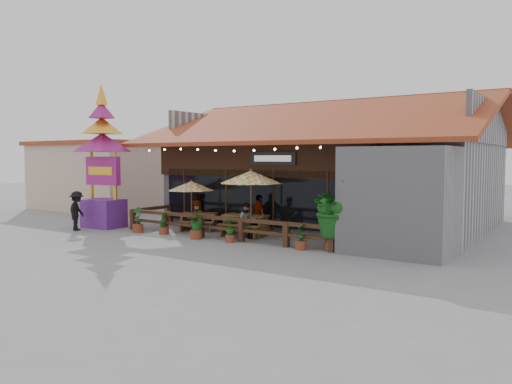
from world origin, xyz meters
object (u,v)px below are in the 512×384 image
Objects in this scene: picnic_table_right at (246,222)px; thai_sign_tower at (102,146)px; umbrella_left at (191,186)px; umbrella_right at (251,177)px; tropical_plant at (335,210)px; picnic_table_left at (199,219)px; pedestrian at (77,211)px.

thai_sign_tower is at bearing -167.22° from picnic_table_right.
thai_sign_tower is (-3.97, -1.60, 1.79)m from umbrella_left.
umbrella_left is at bearing 177.12° from umbrella_right.
tropical_plant reaches higher than umbrella_left.
picnic_table_right is 4.63m from tropical_plant.
picnic_table_left is at bearing 18.06° from umbrella_left.
umbrella_left is at bearing -86.09° from pedestrian.
picnic_table_right is 7.78m from thai_sign_tower.
umbrella_left reaches higher than picnic_table_left.
tropical_plant is (4.08, -0.83, -1.02)m from umbrella_right.
thai_sign_tower is (-7.30, -1.43, 1.32)m from umbrella_right.
tropical_plant is at bearing 3.02° from thai_sign_tower.
picnic_table_right reaches higher than picnic_table_left.
umbrella_left is 1.49m from picnic_table_left.
thai_sign_tower is (-4.32, -1.71, 3.23)m from picnic_table_left.
umbrella_left is 1.35× the size of picnic_table_left.
picnic_table_left is at bearing 174.64° from umbrella_right.
thai_sign_tower is 11.64m from tropical_plant.
picnic_table_left is 0.29× the size of thai_sign_tower.
picnic_table_right is at bearing 158.28° from umbrella_right.
picnic_table_right is at bearing 167.66° from tropical_plant.
thai_sign_tower is 4.05× the size of pedestrian.
picnic_table_right is at bearing -0.43° from umbrella_left.
umbrella_left is 3.27m from picnic_table_right.
umbrella_right is 0.46× the size of thai_sign_tower.
thai_sign_tower is at bearing -176.98° from tropical_plant.
umbrella_left is at bearing -161.94° from picnic_table_left.
umbrella_right is 7.56m from thai_sign_tower.
picnic_table_right is 0.28× the size of thai_sign_tower.
umbrella_left is at bearing 172.35° from tropical_plant.
tropical_plant is (7.41, -1.00, -0.55)m from umbrella_left.
tropical_plant is at bearing -11.46° from umbrella_right.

